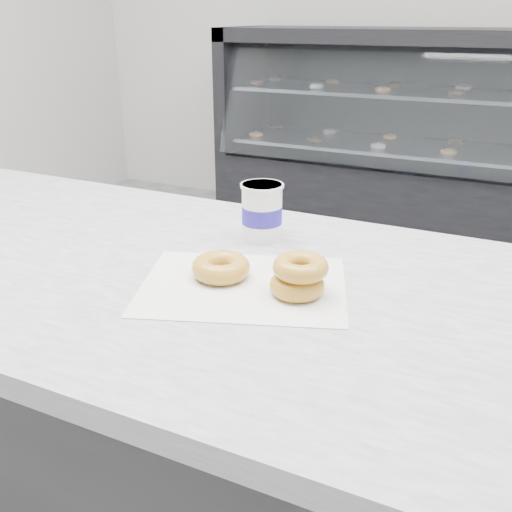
{
  "coord_description": "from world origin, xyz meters",
  "views": [
    {
      "loc": [
        0.58,
        -1.39,
        1.32
      ],
      "look_at": [
        0.2,
        -0.59,
        0.95
      ],
      "focal_mm": 40.0,
      "sensor_mm": 36.0,
      "label": 1
    }
  ],
  "objects_px": {
    "donut_single": "(221,267)",
    "donut_stack": "(299,276)",
    "display_case": "(416,162)",
    "counter": "(169,452)",
    "coffee_cup": "(262,211)"
  },
  "relations": [
    {
      "from": "counter",
      "to": "coffee_cup",
      "type": "distance_m",
      "value": 0.56
    },
    {
      "from": "counter",
      "to": "donut_single",
      "type": "bearing_deg",
      "value": -3.5
    },
    {
      "from": "display_case",
      "to": "donut_single",
      "type": "height_order",
      "value": "display_case"
    },
    {
      "from": "donut_single",
      "to": "coffee_cup",
      "type": "bearing_deg",
      "value": 94.2
    },
    {
      "from": "display_case",
      "to": "donut_single",
      "type": "distance_m",
      "value": 2.77
    },
    {
      "from": "coffee_cup",
      "to": "donut_stack",
      "type": "bearing_deg",
      "value": -52.47
    },
    {
      "from": "counter",
      "to": "donut_stack",
      "type": "bearing_deg",
      "value": -2.41
    },
    {
      "from": "display_case",
      "to": "donut_stack",
      "type": "distance_m",
      "value": 2.78
    },
    {
      "from": "donut_stack",
      "to": "coffee_cup",
      "type": "distance_m",
      "value": 0.26
    },
    {
      "from": "display_case",
      "to": "donut_stack",
      "type": "height_order",
      "value": "display_case"
    },
    {
      "from": "display_case",
      "to": "donut_single",
      "type": "relative_size",
      "value": 23.59
    },
    {
      "from": "counter",
      "to": "display_case",
      "type": "bearing_deg",
      "value": 90.0
    },
    {
      "from": "counter",
      "to": "donut_stack",
      "type": "relative_size",
      "value": 27.36
    },
    {
      "from": "counter",
      "to": "display_case",
      "type": "distance_m",
      "value": 2.72
    },
    {
      "from": "donut_single",
      "to": "donut_stack",
      "type": "bearing_deg",
      "value": -1.31
    }
  ]
}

